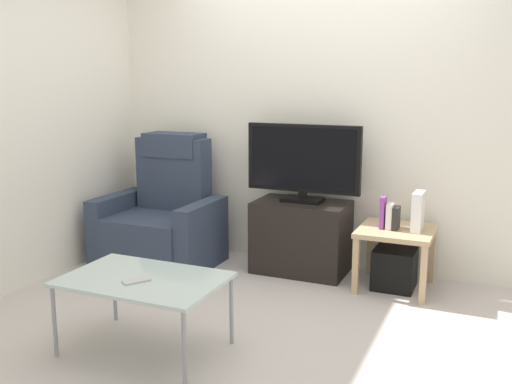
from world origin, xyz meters
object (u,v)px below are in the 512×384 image
Objects in this scene: game_console at (418,211)px; book_middle at (390,216)px; book_leftmost at (383,212)px; book_rightmost at (396,218)px; side_table at (396,238)px; subwoofer_box at (394,268)px; cell_phone at (136,281)px; coffee_table at (144,282)px; recliner_armchair at (162,219)px; television at (303,161)px; tv_stand at (301,237)px.

book_middle is at bearing -171.17° from game_console.
book_leftmost reaches higher than book_rightmost.
side_table is 1.79× the size of subwoofer_box.
side_table is 3.60× the size of cell_phone.
book_leftmost is at bearing 180.00° from book_rightmost.
book_leftmost is at bearing 56.46° from coffee_table.
book_rightmost is (0.10, 0.00, -0.03)m from book_leftmost.
book_middle is 0.21× the size of coffee_table.
cell_phone is (-1.13, -1.65, 0.06)m from side_table.
book_leftmost is 0.26× the size of coffee_table.
side_table is at bearing 3.52° from recliner_armchair.
cell_phone is (-1.28, -1.66, -0.16)m from game_console.
television is 3.91× the size of book_leftmost.
side_table is 0.17m from book_middle.
book_middle is at bearing 3.02° from recliner_armchair.
tv_stand is 0.61m from television.
tv_stand is 0.96m from game_console.
side_table reaches higher than coffee_table.
tv_stand is 1.37× the size of side_table.
subwoofer_box is (1.94, 0.14, -0.22)m from recliner_armchair.
recliner_armchair is at bearing -175.92° from side_table.
book_middle is 0.20m from game_console.
book_leftmost is 0.25m from game_console.
side_table is 0.16m from book_rightmost.
book_middle reaches higher than subwoofer_box.
book_rightmost is 0.59× the size of game_console.
book_middle is 1.96m from cell_phone.
cell_phone is (0.80, -1.51, 0.07)m from recliner_armchair.
game_console is (0.91, -0.07, 0.31)m from tv_stand.
book_rightmost is (-0.00, -0.02, 0.39)m from subwoofer_box.
book_middle is (0.72, -0.10, 0.26)m from tv_stand.
side_table is at bearing -7.13° from television.
game_console is at bearing -5.37° from television.
side_table is at bearing 88.78° from cell_phone.
subwoofer_box is at bearing 11.31° from book_leftmost.
game_console reaches higher than coffee_table.
game_console is at bearing 6.98° from book_leftmost.
game_console is 0.32× the size of coffee_table.
book_middle reaches higher than side_table.
book_rightmost is (0.76, -0.10, 0.25)m from tv_stand.
recliner_armchair is at bearing -176.50° from book_rightmost.
television reaches higher than subwoofer_box.
book_middle is (1.89, 0.12, 0.18)m from recliner_armchair.
book_leftmost is 0.83× the size of game_console.
cell_phone is at bearing -102.04° from tv_stand.
television is 1.72× the size of side_table.
subwoofer_box is 1.27× the size of book_leftmost.
subwoofer_box is (0.76, -0.10, -0.75)m from television.
recliner_armchair reaches higher than subwoofer_box.
subwoofer_box is 2.03m from cell_phone.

